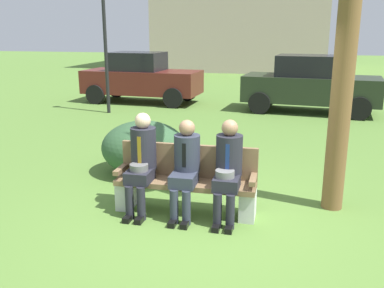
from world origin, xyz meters
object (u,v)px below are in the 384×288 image
(parked_car_far, at_px, (310,84))
(park_bench, at_px, (186,181))
(seated_man_right, at_px, (228,166))
(parked_car_near, at_px, (141,78))
(seated_man_left, at_px, (142,158))
(shrub_near_bench, at_px, (144,148))
(seated_man_middle, at_px, (185,164))
(street_lamp, at_px, (105,35))

(parked_car_far, bearing_deg, park_bench, -103.51)
(seated_man_right, bearing_deg, parked_car_near, 116.12)
(parked_car_near, relative_size, parked_car_far, 0.99)
(seated_man_left, distance_m, shrub_near_bench, 1.61)
(seated_man_middle, relative_size, parked_car_near, 0.32)
(seated_man_left, distance_m, parked_car_near, 9.04)
(parked_car_near, distance_m, street_lamp, 2.48)
(street_lamp, bearing_deg, parked_car_near, 80.85)
(seated_man_left, distance_m, seated_man_middle, 0.60)
(parked_car_far, relative_size, street_lamp, 1.10)
(seated_man_left, xyz_separation_m, seated_man_middle, (0.60, -0.00, -0.03))
(seated_man_right, distance_m, parked_car_near, 9.49)
(seated_man_right, xyz_separation_m, parked_car_near, (-4.18, 8.52, 0.11))
(parked_car_near, bearing_deg, shrub_near_bench, -70.19)
(seated_man_left, bearing_deg, shrub_near_bench, 108.37)
(seated_man_right, xyz_separation_m, parked_car_far, (1.30, 7.92, 0.11))
(parked_car_far, xyz_separation_m, street_lamp, (-5.80, -1.42, 1.41))
(park_bench, bearing_deg, seated_man_right, -12.85)
(street_lamp, bearing_deg, park_bench, -58.34)
(park_bench, xyz_separation_m, seated_man_left, (-0.58, -0.13, 0.32))
(parked_car_far, height_order, street_lamp, street_lamp)
(seated_man_left, height_order, parked_car_far, parked_car_far)
(parked_car_near, xyz_separation_m, street_lamp, (-0.33, -2.02, 1.41))
(seated_man_middle, height_order, seated_man_right, seated_man_right)
(seated_man_right, distance_m, shrub_near_bench, 2.25)
(shrub_near_bench, distance_m, street_lamp, 6.02)
(seated_man_middle, height_order, parked_car_far, parked_car_far)
(seated_man_middle, xyz_separation_m, shrub_near_bench, (-1.10, 1.50, -0.26))
(park_bench, bearing_deg, parked_car_near, 113.24)
(seated_man_left, xyz_separation_m, seated_man_right, (1.15, -0.00, -0.02))
(park_bench, xyz_separation_m, seated_man_middle, (0.02, -0.13, 0.29))
(parked_car_far, bearing_deg, seated_man_right, -99.29)
(parked_car_far, bearing_deg, street_lamp, -166.21)
(park_bench, xyz_separation_m, shrub_near_bench, (-1.08, 1.37, 0.03))
(seated_man_right, height_order, parked_car_near, parked_car_near)
(seated_man_right, relative_size, street_lamp, 0.35)
(park_bench, distance_m, parked_car_near, 9.14)
(park_bench, bearing_deg, shrub_near_bench, 128.07)
(seated_man_left, height_order, seated_man_middle, seated_man_left)
(park_bench, xyz_separation_m, parked_car_far, (1.87, 7.79, 0.42))
(seated_man_left, bearing_deg, seated_man_right, -0.18)
(parked_car_near, height_order, parked_car_far, same)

